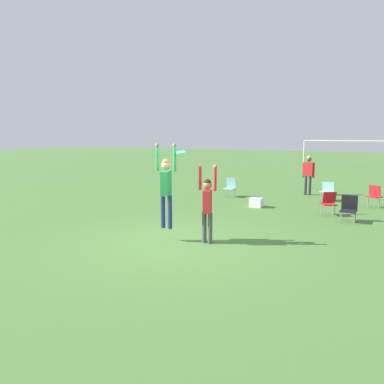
{
  "coord_description": "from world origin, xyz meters",
  "views": [
    {
      "loc": [
        4.84,
        -8.29,
        2.8
      ],
      "look_at": [
        0.24,
        0.43,
        1.3
      ],
      "focal_mm": 35.0,
      "sensor_mm": 36.0,
      "label": 1
    }
  ],
  "objects_px": {
    "person_jumping": "(166,183)",
    "camping_chair_0": "(329,202)",
    "camping_chair_1": "(328,190)",
    "camping_chair_3": "(374,194)",
    "camping_chair_2": "(349,207)",
    "frisbee": "(181,152)",
    "person_spectator_near": "(308,171)",
    "camping_chair_5": "(230,186)",
    "person_defending": "(207,202)",
    "cooler_box": "(256,203)"
  },
  "relations": [
    {
      "from": "camping_chair_0",
      "to": "person_spectator_near",
      "type": "height_order",
      "value": "person_spectator_near"
    },
    {
      "from": "cooler_box",
      "to": "camping_chair_3",
      "type": "bearing_deg",
      "value": 27.35
    },
    {
      "from": "camping_chair_0",
      "to": "camping_chair_3",
      "type": "xyz_separation_m",
      "value": [
        1.37,
        2.34,
        0.03
      ]
    },
    {
      "from": "frisbee",
      "to": "camping_chair_5",
      "type": "height_order",
      "value": "frisbee"
    },
    {
      "from": "camping_chair_2",
      "to": "camping_chair_0",
      "type": "bearing_deg",
      "value": -44.76
    },
    {
      "from": "camping_chair_0",
      "to": "camping_chair_5",
      "type": "distance_m",
      "value": 5.04
    },
    {
      "from": "person_jumping",
      "to": "frisbee",
      "type": "xyz_separation_m",
      "value": [
        0.41,
        0.06,
        0.82
      ]
    },
    {
      "from": "person_defending",
      "to": "camping_chair_5",
      "type": "distance_m",
      "value": 7.63
    },
    {
      "from": "person_jumping",
      "to": "person_spectator_near",
      "type": "relative_size",
      "value": 1.21
    },
    {
      "from": "frisbee",
      "to": "camping_chair_0",
      "type": "xyz_separation_m",
      "value": [
        2.91,
        5.45,
        -1.89
      ]
    },
    {
      "from": "person_jumping",
      "to": "camping_chair_1",
      "type": "height_order",
      "value": "person_jumping"
    },
    {
      "from": "frisbee",
      "to": "person_spectator_near",
      "type": "distance_m",
      "value": 9.92
    },
    {
      "from": "person_jumping",
      "to": "cooler_box",
      "type": "bearing_deg",
      "value": -24.6
    },
    {
      "from": "camping_chair_1",
      "to": "cooler_box",
      "type": "relative_size",
      "value": 1.63
    },
    {
      "from": "person_jumping",
      "to": "cooler_box",
      "type": "relative_size",
      "value": 4.59
    },
    {
      "from": "cooler_box",
      "to": "camping_chair_0",
      "type": "bearing_deg",
      "value": -4.64
    },
    {
      "from": "person_defending",
      "to": "camping_chair_3",
      "type": "bearing_deg",
      "value": 135.36
    },
    {
      "from": "person_defending",
      "to": "camping_chair_5",
      "type": "xyz_separation_m",
      "value": [
        -2.29,
        7.25,
        -0.6
      ]
    },
    {
      "from": "person_defending",
      "to": "camping_chair_2",
      "type": "height_order",
      "value": "person_defending"
    },
    {
      "from": "person_jumping",
      "to": "camping_chair_5",
      "type": "relative_size",
      "value": 2.61
    },
    {
      "from": "camping_chair_0",
      "to": "camping_chair_1",
      "type": "distance_m",
      "value": 3.06
    },
    {
      "from": "camping_chair_1",
      "to": "camping_chair_5",
      "type": "distance_m",
      "value": 4.22
    },
    {
      "from": "frisbee",
      "to": "person_spectator_near",
      "type": "xyz_separation_m",
      "value": [
        1.37,
        9.74,
        -1.24
      ]
    },
    {
      "from": "camping_chair_3",
      "to": "cooler_box",
      "type": "bearing_deg",
      "value": 58.09
    },
    {
      "from": "person_jumping",
      "to": "camping_chair_3",
      "type": "distance_m",
      "value": 9.2
    },
    {
      "from": "camping_chair_3",
      "to": "person_spectator_near",
      "type": "relative_size",
      "value": 0.46
    },
    {
      "from": "camping_chair_5",
      "to": "person_spectator_near",
      "type": "height_order",
      "value": "person_spectator_near"
    },
    {
      "from": "camping_chair_0",
      "to": "cooler_box",
      "type": "distance_m",
      "value": 2.75
    },
    {
      "from": "person_jumping",
      "to": "camping_chair_1",
      "type": "bearing_deg",
      "value": -37.13
    },
    {
      "from": "person_jumping",
      "to": "camping_chair_2",
      "type": "height_order",
      "value": "person_jumping"
    },
    {
      "from": "camping_chair_1",
      "to": "person_spectator_near",
      "type": "distance_m",
      "value": 1.79
    },
    {
      "from": "camping_chair_3",
      "to": "person_jumping",
      "type": "bearing_deg",
      "value": 89.86
    },
    {
      "from": "frisbee",
      "to": "camping_chair_2",
      "type": "xyz_separation_m",
      "value": [
        3.65,
        4.67,
        -1.89
      ]
    },
    {
      "from": "person_defending",
      "to": "camping_chair_3",
      "type": "height_order",
      "value": "person_defending"
    },
    {
      "from": "person_defending",
      "to": "camping_chair_2",
      "type": "bearing_deg",
      "value": 126.75
    },
    {
      "from": "camping_chair_5",
      "to": "person_jumping",
      "type": "bearing_deg",
      "value": 100.75
    },
    {
      "from": "camping_chair_5",
      "to": "person_spectator_near",
      "type": "bearing_deg",
      "value": -142.81
    },
    {
      "from": "person_defending",
      "to": "cooler_box",
      "type": "relative_size",
      "value": 4.23
    },
    {
      "from": "person_jumping",
      "to": "camping_chair_0",
      "type": "height_order",
      "value": "person_jumping"
    },
    {
      "from": "person_jumping",
      "to": "camping_chair_0",
      "type": "bearing_deg",
      "value": -49.73
    },
    {
      "from": "camping_chair_2",
      "to": "camping_chair_5",
      "type": "distance_m",
      "value": 6.04
    },
    {
      "from": "camping_chair_1",
      "to": "camping_chair_3",
      "type": "distance_m",
      "value": 1.96
    },
    {
      "from": "person_defending",
      "to": "camping_chair_0",
      "type": "xyz_separation_m",
      "value": [
        2.29,
        5.16,
        -0.61
      ]
    },
    {
      "from": "camping_chair_0",
      "to": "camping_chair_2",
      "type": "bearing_deg",
      "value": 100.61
    },
    {
      "from": "camping_chair_1",
      "to": "camping_chair_3",
      "type": "height_order",
      "value": "camping_chair_3"
    },
    {
      "from": "person_defending",
      "to": "camping_chair_1",
      "type": "bearing_deg",
      "value": 148.82
    },
    {
      "from": "person_defending",
      "to": "cooler_box",
      "type": "height_order",
      "value": "person_defending"
    },
    {
      "from": "person_defending",
      "to": "person_jumping",
      "type": "bearing_deg",
      "value": -90.0
    },
    {
      "from": "frisbee",
      "to": "person_spectator_near",
      "type": "relative_size",
      "value": 0.13
    },
    {
      "from": "camping_chair_1",
      "to": "camping_chair_2",
      "type": "bearing_deg",
      "value": 119.59
    }
  ]
}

